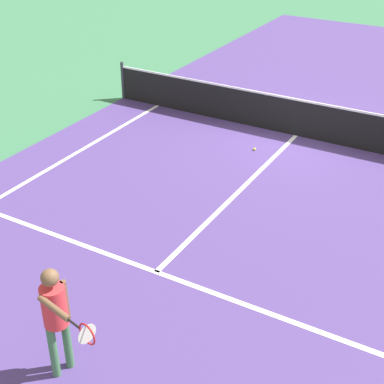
# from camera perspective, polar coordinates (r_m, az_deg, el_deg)

# --- Properties ---
(ground_plane) EXTENTS (60.00, 60.00, 0.00)m
(ground_plane) POSITION_cam_1_polar(r_m,az_deg,el_deg) (14.73, 10.22, 5.50)
(ground_plane) COLOR #38724C
(court_surface_inbounds) EXTENTS (10.62, 24.40, 0.00)m
(court_surface_inbounds) POSITION_cam_1_polar(r_m,az_deg,el_deg) (14.73, 10.22, 5.51)
(court_surface_inbounds) COLOR #4C387A
(court_surface_inbounds) RESTS_ON ground_plane
(line_service_near) EXTENTS (8.22, 0.10, 0.01)m
(line_service_near) POSITION_cam_1_polar(r_m,az_deg,el_deg) (9.72, -3.54, -7.87)
(line_service_near) COLOR white
(line_service_near) RESTS_ON ground_plane
(line_center_service) EXTENTS (0.10, 6.40, 0.01)m
(line_center_service) POSITION_cam_1_polar(r_m,az_deg,el_deg) (12.06, 4.77, 0.20)
(line_center_service) COLOR white
(line_center_service) RESTS_ON ground_plane
(net) EXTENTS (10.66, 0.09, 1.07)m
(net) POSITION_cam_1_polar(r_m,az_deg,el_deg) (14.54, 10.40, 7.27)
(net) COLOR #33383D
(net) RESTS_ON ground_plane
(player_near) EXTENTS (1.15, 0.70, 1.67)m
(player_near) POSITION_cam_1_polar(r_m,az_deg,el_deg) (7.57, -13.27, -11.41)
(player_near) COLOR #3F7247
(player_near) RESTS_ON ground_plane
(tennis_ball_near_net) EXTENTS (0.07, 0.07, 0.07)m
(tennis_ball_near_net) POSITION_cam_1_polar(r_m,az_deg,el_deg) (13.79, 6.17, 4.23)
(tennis_ball_near_net) COLOR #CCE033
(tennis_ball_near_net) RESTS_ON ground_plane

